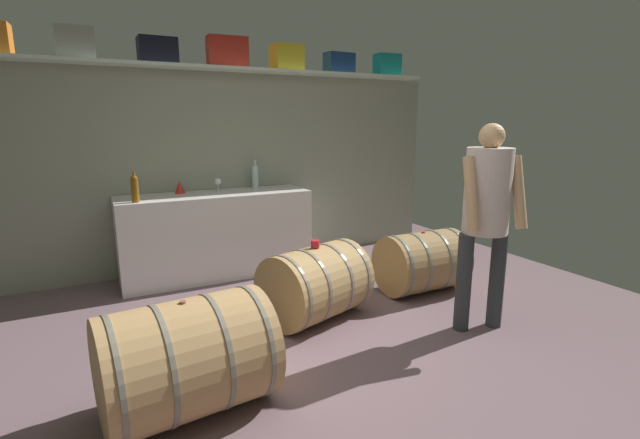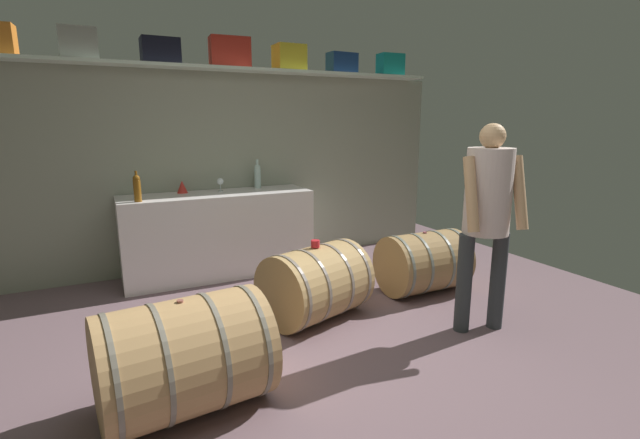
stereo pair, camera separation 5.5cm
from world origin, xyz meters
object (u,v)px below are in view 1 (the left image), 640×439
Objects in this scene: wine_bottle_clear at (255,176)px; tasting_cup at (315,244)px; red_funnel at (180,187)px; wine_glass at (218,182)px; toolcase_teal at (387,65)px; wine_barrel_far at (187,358)px; wine_bottle_amber at (135,188)px; wine_barrel_flank at (422,262)px; toolcase_navy at (339,63)px; toolcase_red at (227,52)px; toolcase_grey at (75,43)px; toolcase_black at (158,51)px; work_cabinet at (217,235)px; toolcase_yellow at (287,58)px; wine_barrel_near at (315,283)px; winemaker_pouring at (487,207)px.

tasting_cup is (-0.07, -1.66, -0.38)m from wine_bottle_clear.
wine_glass is at bearing -8.35° from red_funnel.
toolcase_teal reaches higher than wine_barrel_far.
wine_barrel_flank is (2.43, -1.19, -0.73)m from wine_bottle_amber.
wine_glass is 0.18× the size of wine_barrel_flank.
toolcase_navy reaches higher than wine_bottle_clear.
toolcase_red is at bearing 20.90° from wine_bottle_amber.
toolcase_navy is 4.70× the size of tasting_cup.
tasting_cup is (1.58, -1.70, -1.67)m from toolcase_grey.
wine_barrel_far is at bearing -98.60° from toolcase_black.
toolcase_teal is 3.01m from tasting_cup.
toolcase_teal is 3.35m from wine_bottle_amber.
wine_barrel_far is (-0.83, -2.40, -0.66)m from wine_glass.
wine_barrel_far is at bearing -108.44° from work_cabinet.
toolcase_yellow is 2.48× the size of red_funnel.
toolcase_teal is 2.58m from wine_glass.
work_cabinet is (0.44, -0.21, -1.86)m from toolcase_black.
wine_barrel_near is 0.60× the size of winemaker_pouring.
toolcase_navy is at bearing -1.28° from toolcase_black.
work_cabinet is at bearing 87.91° from wine_barrel_near.
wine_bottle_clear is at bearing -176.34° from toolcase_teal.
toolcase_navy is at bearing 3.53° from toolcase_red.
wine_barrel_flank is 1.11m from winemaker_pouring.
winemaker_pouring is at bearing -52.64° from red_funnel.
tasting_cup reaches higher than wine_barrel_far.
tasting_cup is (1.20, 0.79, 0.32)m from wine_barrel_far.
wine_bottle_amber is 1.82m from tasting_cup.
toolcase_grey is 3.86m from winemaker_pouring.
toolcase_navy is 2.39× the size of wine_glass.
toolcase_yellow is at bearing 1.15° from toolcase_grey.
toolcase_red reaches higher than toolcase_black.
toolcase_red is 0.52× the size of wine_barrel_flank.
wine_barrel_far is at bearing -138.14° from toolcase_teal.
wine_bottle_clear is at bearing 87.54° from tasting_cup.
winemaker_pouring reaches higher than red_funnel.
toolcase_teal reaches higher than toolcase_navy.
wine_barrel_near is at bearing -92.47° from wine_bottle_clear.
red_funnel reaches higher than wine_barrel_near.
toolcase_red is at bearing 25.50° from wine_glass.
toolcase_red is 1.33× the size of toolcase_teal.
toolcase_navy reaches higher than wine_glass.
toolcase_yellow is at bearing -61.63° from winemaker_pouring.
winemaker_pouring is at bearing -5.10° from wine_barrel_far.
toolcase_navy is 3.95m from wine_barrel_far.
toolcase_navy is at bearing 0.96° from red_funnel.
toolcase_teal reaches higher than wine_bottle_amber.
wine_bottle_amber is (-3.07, -0.40, -1.29)m from toolcase_teal.
toolcase_red is 0.43× the size of wine_barrel_near.
wine_barrel_flank is (0.72, -1.59, -2.02)m from toolcase_yellow.
toolcase_red is at bearing 179.67° from toolcase_yellow.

